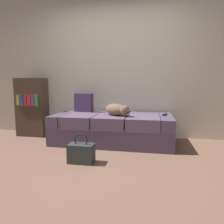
{
  "coord_description": "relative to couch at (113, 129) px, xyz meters",
  "views": [
    {
      "loc": [
        0.65,
        -2.25,
        0.97
      ],
      "look_at": [
        0.0,
        1.08,
        0.53
      ],
      "focal_mm": 33.05,
      "sensor_mm": 36.0,
      "label": 1
    }
  ],
  "objects": [
    {
      "name": "dog_tan",
      "position": [
        0.09,
        -0.09,
        0.34
      ],
      "size": [
        0.51,
        0.44,
        0.19
      ],
      "color": "#866447",
      "rests_on": "couch"
    },
    {
      "name": "back_wall",
      "position": [
        0.0,
        0.57,
        1.16
      ],
      "size": [
        6.4,
        0.1,
        2.8
      ],
      "primitive_type": "cube",
      "color": "beige",
      "rests_on": "ground"
    },
    {
      "name": "handbag",
      "position": [
        -0.21,
        -1.0,
        -0.11
      ],
      "size": [
        0.32,
        0.18,
        0.38
      ],
      "color": "#323C3B",
      "rests_on": "ground"
    },
    {
      "name": "couch",
      "position": [
        0.0,
        0.0,
        0.0
      ],
      "size": [
        1.97,
        0.94,
        0.48
      ],
      "color": "#504055",
      "rests_on": "ground"
    },
    {
      "name": "bookshelf",
      "position": [
        -1.61,
        0.18,
        0.31
      ],
      "size": [
        0.56,
        0.3,
        1.1
      ],
      "color": "#4B3A2A",
      "rests_on": "ground"
    },
    {
      "name": "ground_plane",
      "position": [
        0.0,
        -1.13,
        -0.24
      ],
      "size": [
        10.0,
        10.0,
        0.0
      ],
      "primitive_type": "plane",
      "color": "#8A624E"
    },
    {
      "name": "tv_remote",
      "position": [
        0.86,
        0.08,
        0.25
      ],
      "size": [
        0.09,
        0.16,
        0.02
      ],
      "primitive_type": "cube",
      "rotation": [
        0.0,
        0.0,
        -0.3
      ],
      "color": "black",
      "rests_on": "couch"
    },
    {
      "name": "throw_pillow",
      "position": [
        -0.6,
        0.27,
        0.41
      ],
      "size": [
        0.35,
        0.17,
        0.34
      ],
      "primitive_type": "cube",
      "rotation": [
        0.0,
        0.0,
        -0.14
      ],
      "color": "#473255",
      "rests_on": "couch"
    }
  ]
}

